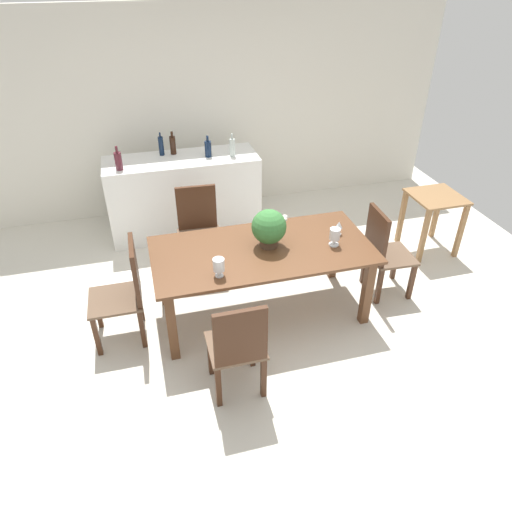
% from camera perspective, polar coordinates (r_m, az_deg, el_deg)
% --- Properties ---
extents(ground_plane, '(7.04, 7.04, 0.00)m').
position_cam_1_polar(ground_plane, '(4.76, 0.81, -6.98)').
color(ground_plane, silver).
extents(back_wall, '(6.40, 0.10, 2.60)m').
position_cam_1_polar(back_wall, '(6.42, -5.73, 17.09)').
color(back_wall, silver).
rests_on(back_wall, ground).
extents(dining_table, '(2.05, 1.00, 0.76)m').
position_cam_1_polar(dining_table, '(4.40, 0.77, -0.30)').
color(dining_table, brown).
rests_on(dining_table, ground).
extents(chair_head_end, '(0.47, 0.46, 0.99)m').
position_cam_1_polar(chair_head_end, '(4.34, -15.55, -3.85)').
color(chair_head_end, '#422616').
rests_on(chair_head_end, ground).
extents(chair_near_left, '(0.44, 0.42, 0.95)m').
position_cam_1_polar(chair_near_left, '(3.66, -2.19, -10.89)').
color(chair_near_left, '#422616').
rests_on(chair_near_left, ground).
extents(chair_far_left, '(0.50, 0.50, 0.96)m').
position_cam_1_polar(chair_far_left, '(5.18, -7.00, 3.61)').
color(chair_far_left, '#422616').
rests_on(chair_far_left, ground).
extents(chair_foot_end, '(0.45, 0.47, 0.97)m').
position_cam_1_polar(chair_foot_end, '(4.91, 15.21, 0.81)').
color(chair_foot_end, '#422616').
rests_on(chair_foot_end, ground).
extents(flower_centerpiece, '(0.34, 0.32, 0.37)m').
position_cam_1_polar(flower_centerpiece, '(4.28, 1.59, 3.49)').
color(flower_centerpiece, '#4C3828').
rests_on(flower_centerpiece, dining_table).
extents(crystal_vase_left, '(0.10, 0.10, 0.17)m').
position_cam_1_polar(crystal_vase_left, '(3.93, -4.56, -1.16)').
color(crystal_vase_left, silver).
rests_on(crystal_vase_left, dining_table).
extents(crystal_vase_center_near, '(0.10, 0.10, 0.17)m').
position_cam_1_polar(crystal_vase_center_near, '(4.40, 9.57, 2.52)').
color(crystal_vase_center_near, silver).
rests_on(crystal_vase_center_near, dining_table).
extents(wine_glass, '(0.07, 0.07, 0.14)m').
position_cam_1_polar(wine_glass, '(4.58, 10.06, 3.70)').
color(wine_glass, silver).
rests_on(wine_glass, dining_table).
extents(kitchen_counter, '(1.84, 0.64, 0.98)m').
position_cam_1_polar(kitchen_counter, '(5.99, -8.74, 7.33)').
color(kitchen_counter, white).
rests_on(kitchen_counter, ground).
extents(wine_bottle_clear, '(0.07, 0.07, 0.28)m').
position_cam_1_polar(wine_bottle_clear, '(5.75, -2.90, 13.08)').
color(wine_bottle_clear, '#B2BFB7').
rests_on(wine_bottle_clear, kitchen_counter).
extents(wine_bottle_amber, '(0.08, 0.08, 0.25)m').
position_cam_1_polar(wine_bottle_amber, '(5.77, -5.87, 12.89)').
color(wine_bottle_amber, '#0F1E38').
rests_on(wine_bottle_amber, kitchen_counter).
extents(wine_bottle_green, '(0.08, 0.08, 0.28)m').
position_cam_1_polar(wine_bottle_green, '(5.58, -16.41, 11.07)').
color(wine_bottle_green, '#511E28').
rests_on(wine_bottle_green, kitchen_counter).
extents(wine_bottle_dark, '(0.06, 0.06, 0.28)m').
position_cam_1_polar(wine_bottle_dark, '(5.89, -11.48, 13.02)').
color(wine_bottle_dark, '#0F1E38').
rests_on(wine_bottle_dark, kitchen_counter).
extents(wine_bottle_tall, '(0.07, 0.07, 0.28)m').
position_cam_1_polar(wine_bottle_tall, '(5.90, -10.10, 13.19)').
color(wine_bottle_tall, black).
rests_on(wine_bottle_tall, kitchen_counter).
extents(side_table, '(0.56, 0.57, 0.72)m').
position_cam_1_polar(side_table, '(5.86, 20.83, 5.32)').
color(side_table, olive).
rests_on(side_table, ground).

